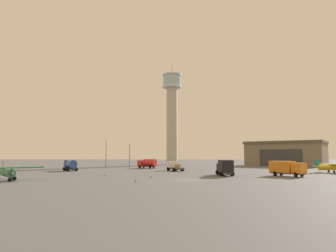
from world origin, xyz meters
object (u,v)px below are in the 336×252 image
at_px(airplane_yellow, 332,167).
at_px(traffic_cone_mid_apron, 151,176).
at_px(truck_box_black, 225,167).
at_px(traffic_cone_near_right, 106,174).
at_px(truck_box_orange, 287,168).
at_px(truck_flatbed_white, 174,166).
at_px(control_tower, 172,111).
at_px(light_post_east, 106,151).
at_px(truck_fuel_tanker_red, 147,163).
at_px(traffic_cone_near_left, 136,180).
at_px(truck_fuel_tanker_blue, 71,165).
at_px(light_post_west, 130,153).
at_px(airplane_green, 7,171).

bearing_deg(airplane_yellow, traffic_cone_mid_apron, -162.37).
xyz_separation_m(truck_box_black, traffic_cone_near_right, (-24.25, -0.06, -1.43)).
distance_m(truck_box_orange, truck_flatbed_white, 29.12).
xyz_separation_m(control_tower, traffic_cone_near_right, (-13.90, -64.03, -22.66)).
relative_size(truck_box_black, light_post_east, 0.71).
height_order(light_post_east, traffic_cone_mid_apron, light_post_east).
height_order(truck_fuel_tanker_red, traffic_cone_near_left, truck_fuel_tanker_red).
distance_m(truck_fuel_tanker_blue, truck_box_orange, 52.42).
relative_size(airplane_yellow, traffic_cone_mid_apron, 14.65).
bearing_deg(truck_box_orange, traffic_cone_near_right, -129.70).
height_order(truck_fuel_tanker_blue, traffic_cone_near_right, truck_fuel_tanker_blue).
height_order(light_post_west, light_post_east, light_post_east).
relative_size(airplane_yellow, truck_box_orange, 1.52).
relative_size(truck_box_orange, truck_flatbed_white, 0.95).
height_order(truck_fuel_tanker_blue, truck_fuel_tanker_red, truck_fuel_tanker_red).
height_order(truck_box_black, traffic_cone_near_left, truck_box_black).
height_order(airplane_yellow, light_post_east, light_post_east).
distance_m(light_post_east, traffic_cone_near_left, 60.76).
xyz_separation_m(light_post_east, traffic_cone_mid_apron, (19.35, -48.95, -5.19)).
height_order(control_tower, traffic_cone_near_left, control_tower).
xyz_separation_m(airplane_yellow, truck_flatbed_white, (-37.03, 7.92, -0.24)).
distance_m(truck_box_black, light_post_east, 55.95).
bearing_deg(light_post_west, control_tower, 60.90).
xyz_separation_m(truck_box_black, light_post_east, (-34.09, 44.21, 3.82)).
bearing_deg(control_tower, truck_fuel_tanker_red, -103.31).
height_order(truck_flatbed_white, traffic_cone_mid_apron, truck_flatbed_white).
bearing_deg(airplane_green, truck_flatbed_white, 96.56).
bearing_deg(truck_box_orange, traffic_cone_mid_apron, -120.50).
relative_size(truck_flatbed_white, traffic_cone_near_right, 11.88).
relative_size(truck_box_orange, truck_box_black, 1.03).
bearing_deg(truck_flatbed_white, airplane_yellow, -121.80).
relative_size(airplane_yellow, traffic_cone_near_right, 17.18).
height_order(truck_fuel_tanker_blue, traffic_cone_near_left, truck_fuel_tanker_blue).
relative_size(control_tower, light_post_west, 5.32).
distance_m(truck_fuel_tanker_red, traffic_cone_near_left, 44.62).
bearing_deg(truck_box_black, light_post_west, 33.03).
bearing_deg(truck_fuel_tanker_red, truck_fuel_tanker_blue, 66.42).
relative_size(airplane_yellow, traffic_cone_near_left, 16.21).
relative_size(control_tower, truck_box_black, 6.45).
bearing_deg(light_post_west, traffic_cone_mid_apron, -76.80).
distance_m(light_post_east, traffic_cone_near_right, 45.65).
xyz_separation_m(airplane_green, traffic_cone_near_left, (21.48, -2.05, -1.20)).
bearing_deg(truck_fuel_tanker_blue, light_post_east, -38.26).
xyz_separation_m(light_post_east, traffic_cone_near_left, (17.59, -57.92, -5.23)).
bearing_deg(truck_flatbed_white, truck_box_black, -169.61).
xyz_separation_m(airplane_yellow, traffic_cone_near_left, (-43.39, -23.27, -1.12)).
height_order(truck_fuel_tanker_blue, truck_flatbed_white, truck_fuel_tanker_blue).
distance_m(airplane_yellow, light_post_east, 70.25).
xyz_separation_m(airplane_yellow, light_post_west, (-51.66, 28.49, 3.42)).
relative_size(truck_flatbed_white, light_post_east, 0.77).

